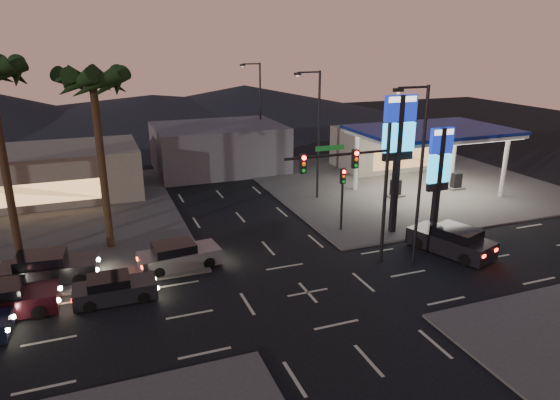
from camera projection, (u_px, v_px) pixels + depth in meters
name	position (u px, v px, depth m)	size (l,w,h in m)	color
ground	(308.00, 292.00, 25.22)	(140.00, 140.00, 0.00)	black
corner_lot_ne	(398.00, 181.00, 44.84)	(24.00, 24.00, 0.12)	#47443F
gas_station	(432.00, 133.00, 39.74)	(12.20, 8.20, 5.47)	silver
convenience_store	(389.00, 147.00, 49.37)	(10.00, 6.00, 4.00)	#726B5B
pylon_sign_tall	(399.00, 137.00, 31.02)	(2.20, 0.35, 9.00)	black
pylon_sign_short	(439.00, 165.00, 31.51)	(1.60, 0.35, 7.00)	black
traffic_signal_mast	(359.00, 176.00, 26.65)	(6.10, 0.39, 8.00)	black
pedestal_signal	(342.00, 189.00, 32.39)	(0.32, 0.39, 4.30)	black
streetlight_near	(418.00, 167.00, 26.65)	(2.14, 0.25, 10.00)	black
streetlight_mid	(316.00, 128.00, 38.21)	(2.14, 0.25, 10.00)	black
streetlight_far	(258.00, 106.00, 50.66)	(2.14, 0.25, 10.00)	black
palm_a	(94.00, 92.00, 27.73)	(4.41, 4.41, 10.86)	black
building_far_west	(34.00, 175.00, 39.44)	(16.00, 8.00, 4.00)	#726B5B
building_far_mid	(219.00, 148.00, 48.34)	(12.00, 9.00, 4.40)	#4C4C51
hill_right	(245.00, 101.00, 82.89)	(50.00, 50.00, 5.00)	black
hill_center	(153.00, 108.00, 77.97)	(60.00, 60.00, 4.00)	black
car_lane_a_front	(114.00, 289.00, 24.30)	(4.03, 1.74, 1.31)	black
car_lane_a_mid	(4.00, 301.00, 23.00)	(4.73, 2.12, 1.52)	black
car_lane_b_front	(178.00, 256.00, 27.81)	(4.68, 2.31, 1.48)	slate
car_lane_b_mid	(48.00, 269.00, 26.11)	(5.06, 2.43, 1.61)	black
suv_station	(452.00, 241.00, 29.69)	(3.59, 5.36, 1.66)	black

